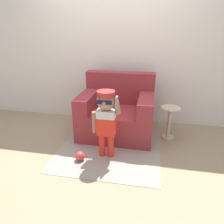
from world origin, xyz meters
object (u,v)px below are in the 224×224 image
object	(u,v)px
side_table	(169,120)
toy_ball	(80,156)
person_child	(106,114)
armchair	(117,113)

from	to	relation	value
side_table	toy_ball	world-z (taller)	side_table
person_child	toy_ball	world-z (taller)	person_child
armchair	side_table	size ratio (longest dim) A/B	2.21
armchair	side_table	bearing A→B (deg)	-2.47
person_child	toy_ball	size ratio (longest dim) A/B	7.30
person_child	toy_ball	bearing A→B (deg)	-150.32
side_table	toy_ball	distance (m)	1.43
armchair	toy_ball	world-z (taller)	armchair
toy_ball	armchair	bearing A→B (deg)	69.50
side_table	toy_ball	bearing A→B (deg)	-143.17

